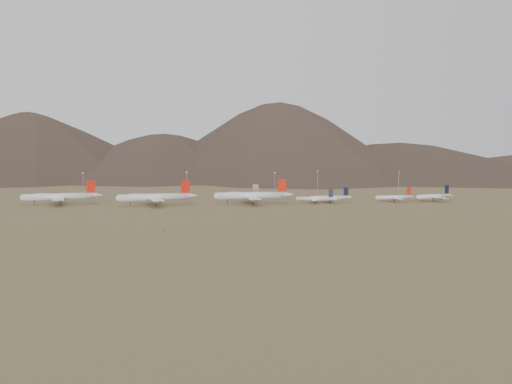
{
  "coord_description": "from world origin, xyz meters",
  "views": [
    {
      "loc": [
        -25.92,
        -416.94,
        44.38
      ],
      "look_at": [
        21.23,
        30.0,
        10.63
      ],
      "focal_mm": 35.0,
      "sensor_mm": 36.0,
      "label": 1
    }
  ],
  "objects": [
    {
      "name": "narrowbody_b",
      "position": [
        91.4,
        34.34,
        4.49
      ],
      "size": [
        41.89,
        30.16,
        13.82
      ],
      "rotation": [
        0.0,
        0.0,
        0.07
      ],
      "color": "white",
      "rests_on": "ground"
    },
    {
      "name": "mast_far_east",
      "position": [
        193.67,
        125.49,
        14.2
      ],
      "size": [
        2.0,
        0.6,
        25.7
      ],
      "color": "gray",
      "rests_on": "ground"
    },
    {
      "name": "mountain_ridge",
      "position": [
        0.0,
        900.0,
        150.0
      ],
      "size": [
        4400.0,
        1000.0,
        300.0
      ],
      "color": "brown",
      "rests_on": "ground"
    },
    {
      "name": "widebody_west",
      "position": [
        -153.38,
        40.71,
        7.14
      ],
      "size": [
        68.0,
        53.79,
        20.72
      ],
      "rotation": [
        0.0,
        0.0,
        0.27
      ],
      "color": "white",
      "rests_on": "ground"
    },
    {
      "name": "widebody_east",
      "position": [
        17.22,
        29.68,
        7.59
      ],
      "size": [
        74.15,
        57.16,
        22.02
      ],
      "rotation": [
        0.0,
        0.0,
        0.07
      ],
      "color": "white",
      "rests_on": "ground"
    },
    {
      "name": "desert_scrub",
      "position": [
        -16.87,
        -56.82,
        0.3
      ],
      "size": [
        422.24,
        183.97,
        0.84
      ],
      "color": "brown",
      "rests_on": "ground"
    },
    {
      "name": "widebody_centre",
      "position": [
        -68.32,
        24.19,
        7.37
      ],
      "size": [
        70.4,
        55.55,
        21.36
      ],
      "rotation": [
        0.0,
        0.0,
        0.25
      ],
      "color": "white",
      "rests_on": "ground"
    },
    {
      "name": "mast_centre",
      "position": [
        49.17,
        105.57,
        14.2
      ],
      "size": [
        2.0,
        0.6,
        25.7
      ],
      "color": "gray",
      "rests_on": "ground"
    },
    {
      "name": "mast_east",
      "position": [
        104.15,
        143.06,
        14.2
      ],
      "size": [
        2.0,
        0.6,
        25.7
      ],
      "color": "gray",
      "rests_on": "ground"
    },
    {
      "name": "narrowbody_c",
      "position": [
        153.0,
        33.84,
        4.4
      ],
      "size": [
        40.9,
        29.71,
        13.55
      ],
      "rotation": [
        0.0,
        0.0,
        0.14
      ],
      "color": "white",
      "rests_on": "ground"
    },
    {
      "name": "control_tower",
      "position": [
        30.0,
        120.0,
        5.32
      ],
      "size": [
        8.0,
        8.0,
        12.0
      ],
      "color": "gray",
      "rests_on": "ground"
    },
    {
      "name": "ground",
      "position": [
        0.0,
        0.0,
        0.0
      ],
      "size": [
        3000.0,
        3000.0,
        0.0
      ],
      "primitive_type": "plane",
      "color": "olive",
      "rests_on": "ground"
    },
    {
      "name": "narrowbody_a",
      "position": [
        76.36,
        29.26,
        4.06
      ],
      "size": [
        37.47,
        27.45,
        12.5
      ],
      "rotation": [
        0.0,
        0.0,
        -0.2
      ],
      "color": "white",
      "rests_on": "ground"
    },
    {
      "name": "mast_west",
      "position": [
        -44.09,
        130.3,
        14.2
      ],
      "size": [
        2.0,
        0.6,
        25.7
      ],
      "color": "gray",
      "rests_on": "ground"
    },
    {
      "name": "narrowbody_d",
      "position": [
        191.76,
        33.78,
        4.95
      ],
      "size": [
        43.96,
        32.94,
        15.26
      ],
      "rotation": [
        0.0,
        0.0,
        0.37
      ],
      "color": "white",
      "rests_on": "ground"
    },
    {
      "name": "mast_far_west",
      "position": [
        -151.53,
        120.75,
        14.2
      ],
      "size": [
        2.0,
        0.6,
        25.7
      ],
      "color": "gray",
      "rests_on": "ground"
    }
  ]
}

